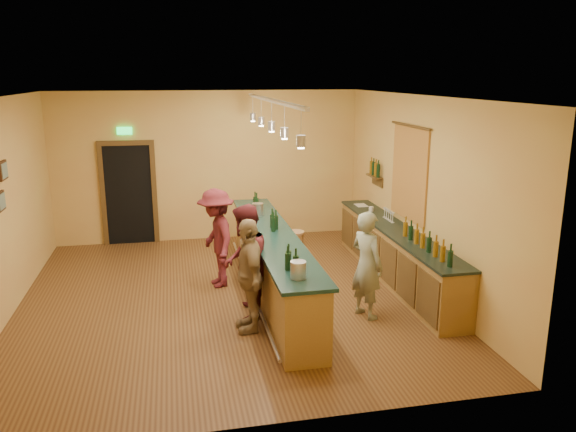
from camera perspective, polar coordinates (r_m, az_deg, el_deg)
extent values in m
plane|color=#502E16|center=(9.27, -6.17, -8.22)|extent=(7.00, 7.00, 0.00)
cube|color=silver|center=(8.58, -6.74, 11.95)|extent=(6.50, 7.00, 0.02)
cube|color=tan|center=(12.22, -8.02, 5.01)|extent=(6.50, 0.02, 3.20)
cube|color=tan|center=(5.45, -2.90, -6.50)|extent=(6.50, 0.02, 3.20)
cube|color=tan|center=(9.63, 13.19, 2.31)|extent=(0.02, 7.00, 3.20)
cube|color=black|center=(12.31, -15.84, 2.07)|extent=(0.95, 0.06, 2.10)
cube|color=#443114|center=(12.34, -18.28, 1.92)|extent=(0.10, 0.08, 2.10)
cube|color=#443114|center=(12.26, -13.40, 2.18)|extent=(0.10, 0.08, 2.10)
cube|color=#443114|center=(12.12, -16.20, 7.14)|extent=(1.15, 0.08, 0.10)
cube|color=#19E54C|center=(12.08, -16.29, 8.31)|extent=(0.30, 0.04, 0.15)
cube|color=maroon|center=(9.94, 12.21, 4.19)|extent=(0.03, 1.40, 1.60)
cube|color=#443114|center=(11.33, 8.76, 4.01)|extent=(0.16, 0.55, 0.03)
cube|color=#443114|center=(11.37, 9.08, 3.52)|extent=(0.03, 0.55, 0.18)
cube|color=brown|center=(9.99, 10.88, -3.98)|extent=(0.55, 4.50, 0.90)
cube|color=black|center=(9.86, 11.01, -1.38)|extent=(0.60, 4.55, 0.04)
cylinder|color=silver|center=(11.01, 8.45, 0.72)|extent=(0.09, 0.09, 0.09)
cube|color=silver|center=(11.47, 7.45, 1.09)|extent=(0.22, 0.30, 0.01)
cube|color=brown|center=(9.19, -1.57, -5.02)|extent=(0.60, 5.00, 1.00)
cube|color=#122C28|center=(9.03, -1.60, -1.87)|extent=(0.70, 5.10, 0.05)
cylinder|color=silver|center=(9.26, -3.77, -7.20)|extent=(0.05, 5.00, 0.05)
cylinder|color=silver|center=(7.02, 1.04, -5.49)|extent=(0.20, 0.20, 0.22)
cylinder|color=silver|center=(10.13, -3.08, 0.69)|extent=(0.20, 0.20, 0.22)
cube|color=silver|center=(8.68, -1.69, 11.66)|extent=(0.06, 4.60, 0.05)
cylinder|color=silver|center=(6.74, 1.34, 9.31)|extent=(0.01, 0.01, 0.35)
cylinder|color=#A5A5AD|center=(6.76, 1.33, 7.62)|extent=(0.11, 0.11, 0.14)
cylinder|color=#FFEABF|center=(6.77, 1.33, 6.95)|extent=(0.08, 0.08, 0.02)
cylinder|color=silver|center=(7.71, -0.36, 9.93)|extent=(0.01, 0.01, 0.35)
cylinder|color=#A5A5AD|center=(7.73, -0.36, 8.46)|extent=(0.11, 0.11, 0.14)
cylinder|color=#FFEABF|center=(7.74, -0.36, 7.87)|extent=(0.08, 0.08, 0.02)
cylinder|color=silver|center=(8.69, -1.69, 10.41)|extent=(0.01, 0.01, 0.35)
cylinder|color=#A5A5AD|center=(8.71, -1.68, 9.10)|extent=(0.11, 0.11, 0.14)
cylinder|color=#FFEABF|center=(8.72, -1.67, 8.58)|extent=(0.08, 0.08, 0.02)
cylinder|color=silver|center=(9.68, -2.74, 10.79)|extent=(0.01, 0.01, 0.35)
cylinder|color=#A5A5AD|center=(9.69, -2.73, 9.61)|extent=(0.11, 0.11, 0.14)
cylinder|color=#FFEABF|center=(9.70, -2.72, 9.14)|extent=(0.08, 0.08, 0.02)
cylinder|color=silver|center=(10.66, -3.61, 11.10)|extent=(0.01, 0.01, 0.35)
cylinder|color=#A5A5AD|center=(10.68, -3.59, 10.02)|extent=(0.11, 0.11, 0.14)
cylinder|color=#FFEABF|center=(10.68, -3.58, 9.60)|extent=(0.08, 0.08, 0.02)
imported|color=gray|center=(8.35, 8.01, -4.93)|extent=(0.59, 0.70, 1.62)
imported|color=#59191E|center=(8.24, -4.37, -4.73)|extent=(0.81, 0.95, 1.71)
imported|color=#997A51|center=(7.86, -3.96, -6.01)|extent=(0.44, 0.97, 1.63)
imported|color=#59191E|center=(9.54, -7.26, -2.23)|extent=(0.80, 1.18, 1.69)
cylinder|color=#905E41|center=(10.38, 0.73, -1.69)|extent=(0.34, 0.34, 0.04)
cylinder|color=#905E41|center=(10.50, 1.42, -3.49)|extent=(0.04, 0.04, 0.66)
cylinder|color=#905E41|center=(10.57, 0.24, -3.37)|extent=(0.04, 0.04, 0.66)
cylinder|color=#905E41|center=(10.36, 0.50, -3.74)|extent=(0.04, 0.04, 0.66)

